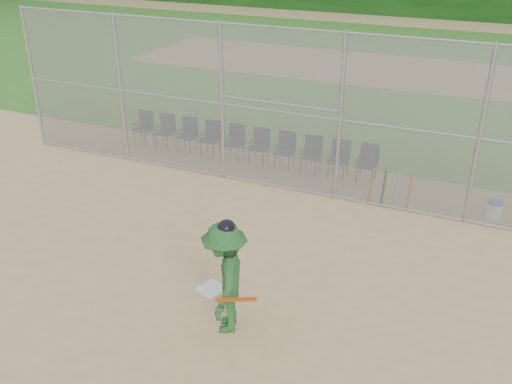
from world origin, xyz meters
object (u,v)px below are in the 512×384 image
at_px(batter_at_plate, 225,278).
at_px(chair_0, 143,128).
at_px(home_plate, 211,289).
at_px(water_cooler, 494,209).

distance_m(batter_at_plate, chair_0, 8.94).
height_order(home_plate, water_cooler, water_cooler).
bearing_deg(home_plate, water_cooler, 47.28).
relative_size(home_plate, chair_0, 0.47).
relative_size(home_plate, batter_at_plate, 0.22).
bearing_deg(batter_at_plate, home_plate, 130.97).
bearing_deg(chair_0, home_plate, -47.48).
xyz_separation_m(batter_at_plate, chair_0, (-6.01, 6.60, -0.51)).
bearing_deg(home_plate, chair_0, 132.52).
bearing_deg(water_cooler, home_plate, -132.72).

